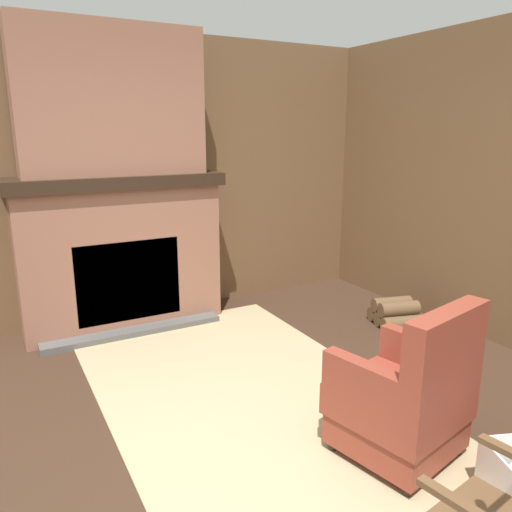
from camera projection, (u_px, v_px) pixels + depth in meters
ground_plane at (247, 480)px, 2.60m from camera, size 14.00×14.00×0.00m
wood_panel_wall_left at (110, 180)px, 4.57m from camera, size 0.06×5.93×2.64m
fireplace_hearth at (122, 253)px, 4.50m from camera, size 0.65×1.85×1.39m
chimney_breast at (111, 101)px, 4.19m from camera, size 0.39×1.54×1.23m
area_rug at (269, 416)px, 3.17m from camera, size 3.72×1.85×0.01m
armchair at (405, 400)px, 2.70m from camera, size 0.72×0.73×0.92m
firewood_stack at (395, 313)px, 4.64m from camera, size 0.49×0.46×0.25m
oil_lamp_vase at (50, 167)px, 4.11m from camera, size 0.10×0.10×0.23m
storage_case at (133, 166)px, 4.43m from camera, size 0.13×0.21×0.14m
decorative_plate_on_mantel at (100, 162)px, 4.31m from camera, size 0.06×0.23×0.23m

